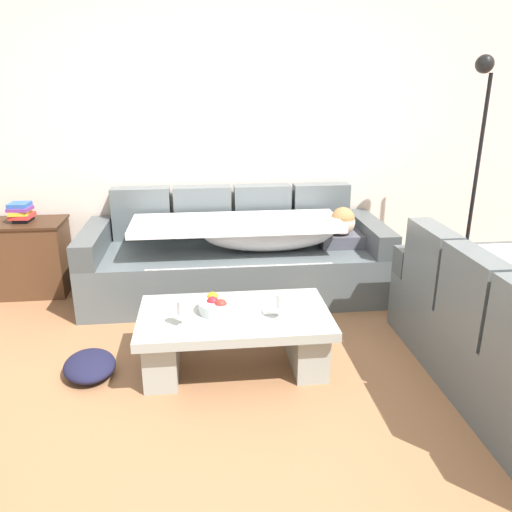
% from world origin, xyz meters
% --- Properties ---
extents(ground_plane, '(14.00, 14.00, 0.00)m').
position_xyz_m(ground_plane, '(0.00, 0.00, 0.00)').
color(ground_plane, '#92623F').
extents(back_wall, '(9.00, 0.10, 2.70)m').
position_xyz_m(back_wall, '(0.00, 2.15, 1.35)').
color(back_wall, beige).
rests_on(back_wall, ground_plane).
extents(couch_along_wall, '(2.51, 0.92, 0.88)m').
position_xyz_m(couch_along_wall, '(0.11, 1.63, 0.33)').
color(couch_along_wall, '#525A5D').
rests_on(couch_along_wall, ground_plane).
extents(coffee_table, '(1.20, 0.68, 0.38)m').
position_xyz_m(coffee_table, '(-0.03, 0.44, 0.24)').
color(coffee_table, '#989E97').
rests_on(coffee_table, ground_plane).
extents(fruit_bowl, '(0.28, 0.28, 0.10)m').
position_xyz_m(fruit_bowl, '(-0.12, 0.48, 0.42)').
color(fruit_bowl, silver).
rests_on(fruit_bowl, coffee_table).
extents(wine_glass_near_left, '(0.07, 0.07, 0.17)m').
position_xyz_m(wine_glass_near_left, '(-0.34, 0.30, 0.50)').
color(wine_glass_near_left, silver).
rests_on(wine_glass_near_left, coffee_table).
extents(wine_glass_near_right, '(0.07, 0.07, 0.17)m').
position_xyz_m(wine_glass_near_right, '(0.25, 0.32, 0.50)').
color(wine_glass_near_right, silver).
rests_on(wine_glass_near_right, coffee_table).
extents(open_magazine, '(0.29, 0.22, 0.01)m').
position_xyz_m(open_magazine, '(0.29, 0.48, 0.39)').
color(open_magazine, white).
rests_on(open_magazine, coffee_table).
extents(side_cabinet, '(0.72, 0.44, 0.64)m').
position_xyz_m(side_cabinet, '(-1.74, 1.85, 0.32)').
color(side_cabinet, '#4D301D').
rests_on(side_cabinet, ground_plane).
extents(book_stack_on_cabinet, '(0.19, 0.21, 0.16)m').
position_xyz_m(book_stack_on_cabinet, '(-1.71, 1.85, 0.72)').
color(book_stack_on_cabinet, black).
rests_on(book_stack_on_cabinet, side_cabinet).
extents(floor_lamp, '(0.33, 0.31, 1.95)m').
position_xyz_m(floor_lamp, '(2.03, 1.48, 1.12)').
color(floor_lamp, black).
rests_on(floor_lamp, ground_plane).
extents(crumpled_garment, '(0.41, 0.47, 0.12)m').
position_xyz_m(crumpled_garment, '(-0.95, 0.44, 0.06)').
color(crumpled_garment, '#191933').
rests_on(crumpled_garment, ground_plane).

